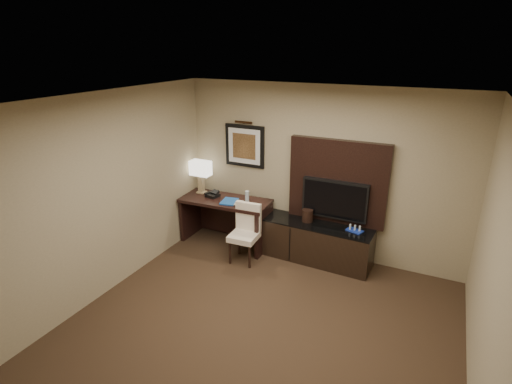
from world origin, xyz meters
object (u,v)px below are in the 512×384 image
Objects in this scene: desk at (226,221)px; desk_phone at (213,194)px; table_lamp at (201,177)px; tv at (335,200)px; minibar_tray at (355,229)px; water_bottle at (247,197)px; credenza at (313,242)px; desk_chair at (244,236)px; ice_bucket at (307,215)px.

desk_phone reaches higher than desk.
table_lamp is 2.86× the size of desk_phone.
tv is 2.32m from table_lamp.
desk_phone is 2.41m from minibar_tray.
desk_phone is 0.65m from water_bottle.
table_lamp is at bearing 165.24° from desk.
credenza is 3.21× the size of table_lamp.
tv is 1.76× the size of table_lamp.
water_bottle is (-0.17, 0.46, 0.47)m from desk_chair.
desk_chair is 4.39× the size of water_bottle.
ice_bucket is at bearing 0.84° from table_lamp.
minibar_tray is (0.37, -0.14, -0.35)m from tv.
credenza is at bearing 13.95° from desk_phone.
desk is at bearing 7.19° from desk_phone.
water_bottle is (-1.14, -0.06, 0.59)m from credenza.
desk is 6.32× the size of minibar_tray.
desk_chair is at bearing -16.81° from desk_phone.
minibar_tray is (0.75, -0.04, -0.05)m from ice_bucket.
desk_chair reaches higher than ice_bucket.
table_lamp reaches higher than minibar_tray.
table_lamp is 0.95m from water_bottle.
credenza is 2.10× the size of desk_chair.
desk_phone is at bearing -178.02° from minibar_tray.
desk reaches higher than minibar_tray.
water_bottle is (-1.39, -0.20, -0.12)m from tv.
minibar_tray reaches higher than credenza.
ice_bucket is (1.65, 0.12, -0.13)m from desk_phone.
tv is 0.53m from minibar_tray.
water_bottle reaches higher than desk_phone.
desk_chair is (-0.96, -0.52, 0.12)m from credenza.
water_bottle reaches higher than desk.
table_lamp is at bearing -179.16° from ice_bucket.
water_bottle is at bearing 107.57° from desk_chair.
minibar_tray is (2.15, 0.10, 0.27)m from desk.
desk is at bearing -174.06° from water_bottle.
credenza is 9.21× the size of water_bottle.
desk_phone is at bearing -175.86° from ice_bucket.
desk is 0.70m from desk_chair.
table_lamp is (-0.53, 0.11, 0.68)m from desk.
table_lamp is at bearing 175.76° from water_bottle.
desk_chair is 1.02m from desk_phone.
ice_bucket is at bearing 177.24° from minibar_tray.
water_bottle reaches higher than minibar_tray.
desk_chair is at bearing -25.65° from table_lamp.
tv is (0.26, 0.14, 0.71)m from credenza.
tv is at bearing 25.24° from desk_chair.
desk_chair is at bearing -39.77° from desk.
tv is 5.06× the size of water_bottle.
desk_phone reaches higher than ice_bucket.
desk is 7.57× the size of water_bottle.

